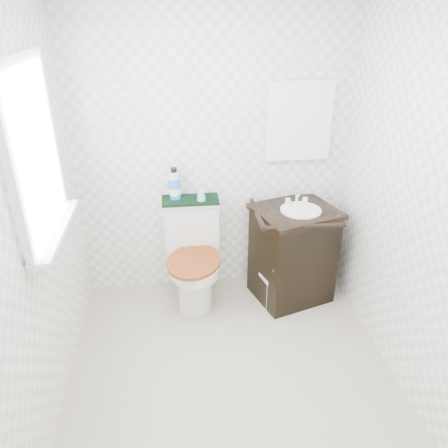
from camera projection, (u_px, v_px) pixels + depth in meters
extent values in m
plane|color=#A69D86|center=(232.00, 380.00, 2.95)|extent=(2.40, 2.40, 0.00)
plane|color=white|center=(213.00, 154.00, 3.47)|extent=(2.40, 0.00, 2.40)
plane|color=white|center=(288.00, 394.00, 1.34)|extent=(2.40, 0.00, 2.40)
plane|color=white|center=(27.00, 232.00, 2.29)|extent=(0.00, 2.40, 2.40)
plane|color=white|center=(422.00, 211.00, 2.52)|extent=(0.00, 2.40, 2.40)
cube|color=white|center=(33.00, 153.00, 2.36)|extent=(0.02, 0.70, 0.90)
cube|color=silver|center=(299.00, 121.00, 3.40)|extent=(0.50, 0.02, 0.60)
cylinder|color=silver|center=(195.00, 286.00, 3.56)|extent=(0.28, 0.28, 0.42)
cube|color=silver|center=(193.00, 270.00, 3.78)|extent=(0.28, 0.28, 0.42)
cube|color=silver|center=(191.00, 226.00, 3.61)|extent=(0.44, 0.18, 0.40)
cube|color=silver|center=(190.00, 203.00, 3.51)|extent=(0.47, 0.20, 0.03)
cylinder|color=silver|center=(194.00, 267.00, 3.43)|extent=(0.40, 0.40, 0.08)
cylinder|color=maroon|center=(194.00, 261.00, 3.40)|extent=(0.51, 0.51, 0.03)
cube|color=black|center=(292.00, 256.00, 3.64)|extent=(0.70, 0.64, 0.78)
cube|color=black|center=(296.00, 212.00, 3.45)|extent=(0.75, 0.69, 0.04)
cylinder|color=silver|center=(301.00, 210.00, 3.42)|extent=(0.32, 0.32, 0.01)
ellipsoid|color=silver|center=(300.00, 217.00, 3.44)|extent=(0.28, 0.28, 0.14)
cylinder|color=silver|center=(297.00, 198.00, 3.52)|extent=(0.02, 0.02, 0.10)
cube|color=silver|center=(273.00, 291.00, 3.65)|extent=(0.20, 0.18, 0.26)
cube|color=silver|center=(274.00, 276.00, 3.58)|extent=(0.23, 0.20, 0.03)
cube|color=black|center=(190.00, 200.00, 3.50)|extent=(0.46, 0.22, 0.02)
cylinder|color=blue|center=(175.00, 189.00, 3.47)|extent=(0.09, 0.09, 0.17)
cylinder|color=silver|center=(174.00, 175.00, 3.42)|extent=(0.09, 0.09, 0.06)
cylinder|color=black|center=(174.00, 170.00, 3.40)|extent=(0.05, 0.05, 0.03)
cone|color=#88C3DE|center=(201.00, 195.00, 3.45)|extent=(0.07, 0.07, 0.09)
ellipsoid|color=#1C7587|center=(290.00, 202.00, 3.54)|extent=(0.07, 0.05, 0.02)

